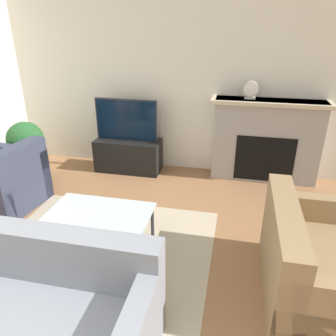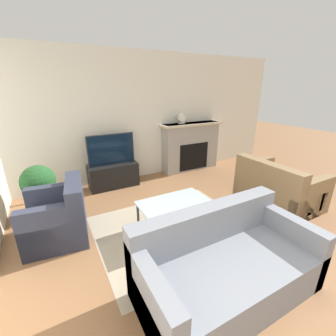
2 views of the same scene
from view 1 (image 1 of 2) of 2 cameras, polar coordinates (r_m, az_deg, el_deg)
wall_back at (r=4.93m, az=-0.03°, el=15.07°), size 7.83×0.06×2.70m
area_rug at (r=3.52m, az=-11.29°, el=-13.76°), size 2.20×1.87×0.00m
fireplace at (r=4.84m, az=16.67°, el=4.81°), size 1.58×0.38×1.17m
tv_stand at (r=5.08m, az=-6.89°, el=2.23°), size 0.99×0.42×0.49m
tv at (r=4.90m, az=-7.23°, el=8.28°), size 0.93×0.05×0.63m
couch_sectional at (r=2.65m, az=-23.82°, el=-22.92°), size 1.81×0.91×0.82m
couch_loveseat at (r=3.07m, az=24.71°, el=-15.63°), size 0.92×1.27×0.82m
armchair_by_window at (r=4.51m, az=-26.23°, el=-2.49°), size 0.85×0.90×0.82m
coffee_table at (r=3.27m, az=-12.08°, el=-8.54°), size 1.00×0.67×0.44m
potted_plant at (r=5.09m, az=-23.47°, el=3.89°), size 0.51×0.51×0.86m
mantel_clock at (r=4.65m, az=14.20°, el=13.06°), size 0.21×0.07×0.24m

